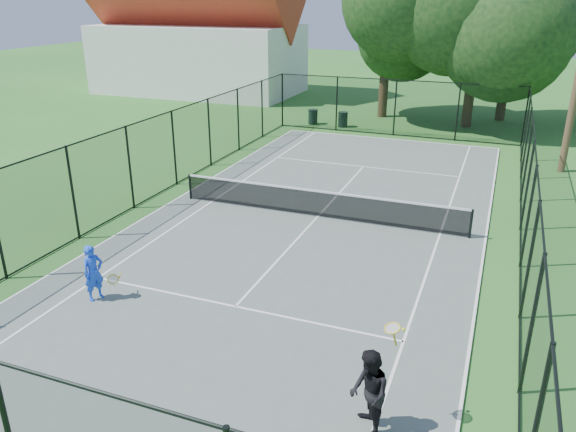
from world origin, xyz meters
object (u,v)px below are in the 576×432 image
(player_blue, at_px, (94,273))
(player_black, at_px, (369,393))
(trash_bin_right, at_px, (343,119))
(trash_bin_left, at_px, (313,117))
(tennis_net, at_px, (318,202))

(player_blue, xyz_separation_m, player_black, (7.43, -2.04, 0.09))
(player_blue, bearing_deg, trash_bin_right, 89.28)
(player_blue, distance_m, player_black, 7.70)
(player_black, bearing_deg, trash_bin_right, 107.01)
(trash_bin_left, bearing_deg, trash_bin_right, -2.64)
(tennis_net, xyz_separation_m, trash_bin_right, (-3.16, 14.05, -0.14))
(tennis_net, relative_size, player_black, 4.98)
(tennis_net, height_order, trash_bin_left, tennis_net)
(tennis_net, bearing_deg, trash_bin_right, 102.66)
(trash_bin_left, height_order, player_blue, player_blue)
(trash_bin_left, height_order, trash_bin_right, trash_bin_right)
(tennis_net, bearing_deg, player_black, -66.81)
(trash_bin_right, height_order, player_blue, player_blue)
(trash_bin_left, xyz_separation_m, player_black, (9.01, -23.48, 0.43))
(trash_bin_left, distance_m, player_blue, 21.49)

